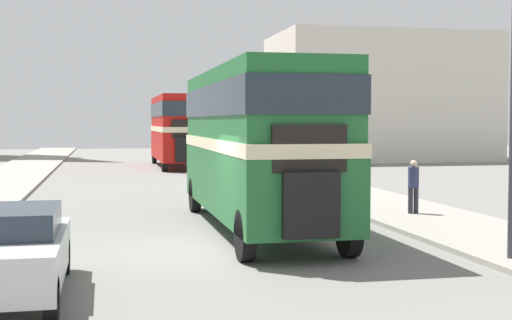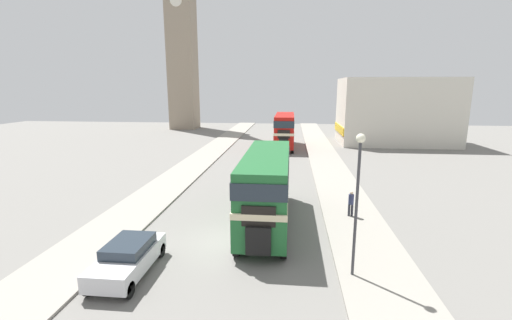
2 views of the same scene
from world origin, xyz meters
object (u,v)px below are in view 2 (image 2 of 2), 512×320
Objects in this scene: pedestrian_walking at (351,202)px; bus_distant at (285,128)px; church_tower at (181,13)px; double_decker_bus at (267,182)px; street_lamp at (358,185)px; car_parked_near at (128,257)px.

bus_distant is at bearing 100.29° from pedestrian_walking.
pedestrian_walking is at bearing -61.72° from church_tower.
church_tower is (-19.70, 20.27, 18.50)m from bus_distant.
street_lamp is at bearing -53.91° from double_decker_bus.
church_tower reaches higher than pedestrian_walking.
street_lamp is at bearing -83.72° from bus_distant.
bus_distant is at bearing 88.92° from double_decker_bus.
car_parked_near is 9.88m from street_lamp.
street_lamp is 0.14× the size of church_tower.
double_decker_bus reaches higher than pedestrian_walking.
church_tower is at bearing 118.28° from pedestrian_walking.
car_parked_near is at bearing -144.33° from pedestrian_walking.
pedestrian_walking is at bearing 14.99° from double_decker_bus.
church_tower reaches higher than double_decker_bus.
car_parked_near is 57.85m from church_tower.
pedestrian_walking is (4.97, 1.33, -1.44)m from double_decker_bus.
double_decker_bus is at bearing -91.08° from bus_distant.
double_decker_bus is at bearing -67.46° from church_tower.
street_lamp reaches higher than bus_distant.
pedestrian_walking reaches higher than car_parked_near.
bus_distant is 25.12m from pedestrian_walking.
street_lamp is at bearing 4.12° from car_parked_near.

